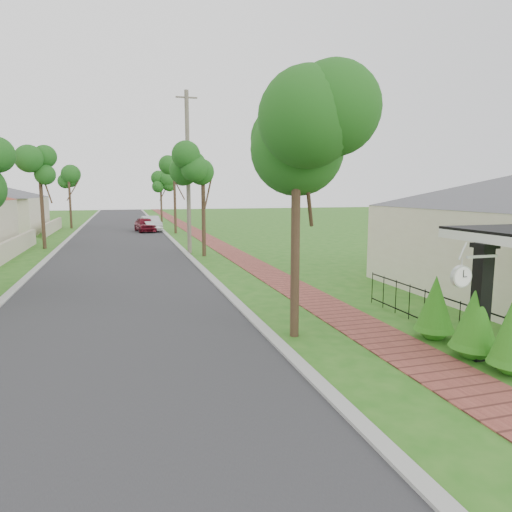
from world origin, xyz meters
name	(u,v)px	position (x,y,z in m)	size (l,w,h in m)	color
ground	(264,363)	(0.00, 0.00, 0.00)	(160.00, 160.00, 0.00)	#266317
road	(120,250)	(-3.00, 20.00, 0.00)	(7.00, 120.00, 0.02)	#28282B
kerb_right	(180,248)	(0.65, 20.00, 0.00)	(0.30, 120.00, 0.10)	#9E9E99
kerb_left	(55,252)	(-6.65, 20.00, 0.00)	(0.30, 120.00, 0.10)	#9E9E99
sidewalk	(220,246)	(3.25, 20.00, 0.00)	(1.50, 120.00, 0.03)	#95473B
porch_post	(480,307)	(4.55, -1.00, 1.12)	(0.48, 0.48, 2.52)	black
picket_fence	(459,320)	(4.90, 0.00, 0.53)	(0.03, 8.02, 1.00)	black
street_trees	(119,178)	(-2.87, 26.84, 4.54)	(10.70, 37.65, 5.89)	#382619
hedge_row	(470,321)	(4.45, -0.84, 0.79)	(0.91, 3.14, 1.73)	#2E6C15
parked_car_red	(145,225)	(-0.90, 32.13, 0.63)	(1.49, 3.71, 1.26)	maroon
parked_car_white	(151,224)	(-0.37, 32.51, 0.66)	(1.39, 4.00, 1.32)	silver
near_tree	(297,141)	(1.25, 1.50, 4.76)	(2.33, 2.33, 5.97)	#382619
utility_pole	(188,172)	(0.90, 17.42, 4.61)	(1.20, 0.24, 9.10)	#6F6557
station_clock	(463,275)	(3.69, -1.40, 1.95)	(1.07, 0.13, 0.63)	silver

